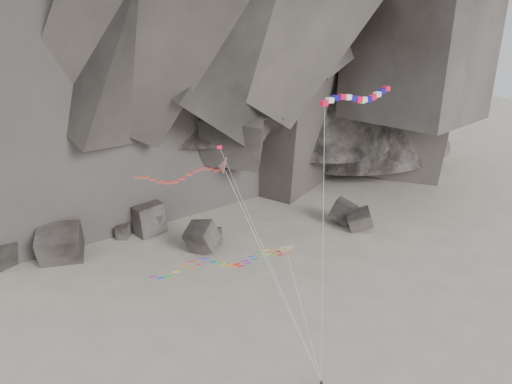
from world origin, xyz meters
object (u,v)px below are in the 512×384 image
object	(u,v)px
delta_kite	(176,176)
pennant_kite	(248,213)
banner_kite	(357,99)
parafoil_kite	(216,262)

from	to	relation	value
delta_kite	pennant_kite	distance (m)	7.84
banner_kite	parafoil_kite	world-z (taller)	banner_kite
delta_kite	parafoil_kite	distance (m)	9.77
delta_kite	parafoil_kite	size ratio (longest dim) A/B	1.35
delta_kite	banner_kite	distance (m)	18.90
banner_kite	pennant_kite	size ratio (longest dim) A/B	1.21
banner_kite	parafoil_kite	distance (m)	21.27
pennant_kite	parafoil_kite	bearing A→B (deg)	156.27
delta_kite	parafoil_kite	world-z (taller)	delta_kite
pennant_kite	delta_kite	bearing A→B (deg)	148.49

